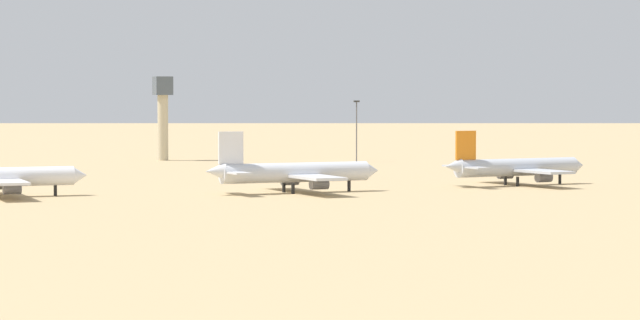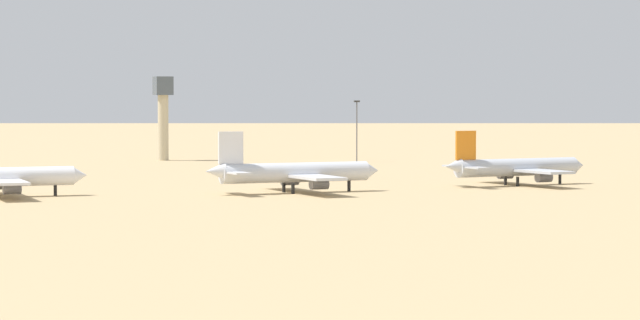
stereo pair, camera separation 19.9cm
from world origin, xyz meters
name	(u,v)px [view 1 (the left image)]	position (x,y,z in m)	size (l,w,h in m)	color
ground	(293,194)	(0.00, 0.00, 0.00)	(4000.00, 4000.00, 0.00)	tan
ridge_center	(421,78)	(493.50, 996.31, 35.30)	(300.81, 247.12, 70.61)	slate
parked_jet_white_3	(293,173)	(0.96, 2.47, 4.14)	(38.28, 32.18, 12.65)	silver
parked_jet_orange_4	(516,167)	(54.68, 7.48, 4.00)	(36.95, 31.30, 12.20)	silver
control_tower	(163,110)	(14.05, 153.44, 15.29)	(5.20, 5.20, 25.34)	#C6B793
light_pole_east	(357,127)	(65.80, 125.50, 10.31)	(1.80, 0.50, 18.14)	#59595E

